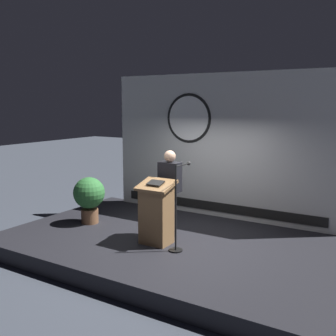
{
  "coord_description": "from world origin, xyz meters",
  "views": [
    {
      "loc": [
        3.63,
        -6.17,
        2.8
      ],
      "look_at": [
        -0.18,
        0.02,
        1.62
      ],
      "focal_mm": 42.82,
      "sensor_mm": 36.0,
      "label": 1
    }
  ],
  "objects_px": {
    "speaker_person": "(170,193)",
    "microphone_stand": "(178,219)",
    "potted_plant": "(89,196)",
    "podium": "(156,213)"
  },
  "relations": [
    {
      "from": "podium",
      "to": "microphone_stand",
      "type": "bearing_deg",
      "value": -10.18
    },
    {
      "from": "microphone_stand",
      "to": "potted_plant",
      "type": "bearing_deg",
      "value": 170.55
    },
    {
      "from": "microphone_stand",
      "to": "potted_plant",
      "type": "distance_m",
      "value": 2.41
    },
    {
      "from": "speaker_person",
      "to": "microphone_stand",
      "type": "bearing_deg",
      "value": -48.55
    },
    {
      "from": "podium",
      "to": "potted_plant",
      "type": "xyz_separation_m",
      "value": [
        -1.89,
        0.31,
        0.03
      ]
    },
    {
      "from": "podium",
      "to": "microphone_stand",
      "type": "xyz_separation_m",
      "value": [
        0.49,
        -0.09,
        -0.02
      ]
    },
    {
      "from": "speaker_person",
      "to": "microphone_stand",
      "type": "height_order",
      "value": "speaker_person"
    },
    {
      "from": "speaker_person",
      "to": "potted_plant",
      "type": "height_order",
      "value": "speaker_person"
    },
    {
      "from": "potted_plant",
      "to": "podium",
      "type": "bearing_deg",
      "value": -9.25
    },
    {
      "from": "speaker_person",
      "to": "microphone_stand",
      "type": "relative_size",
      "value": 1.09
    }
  ]
}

